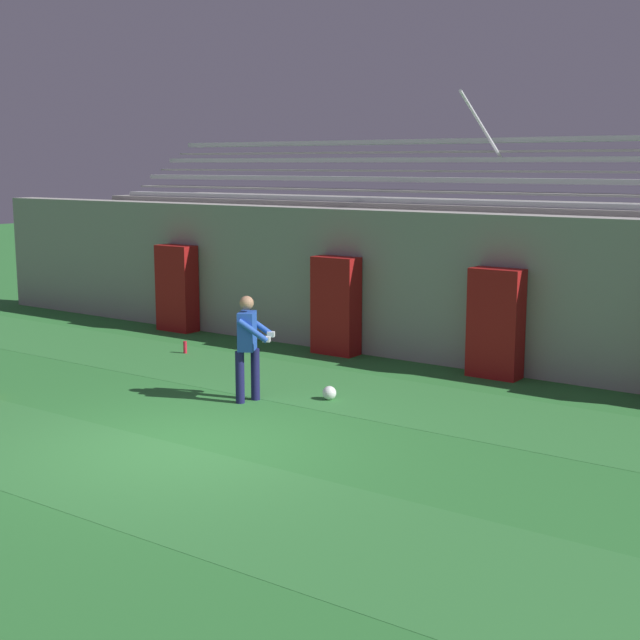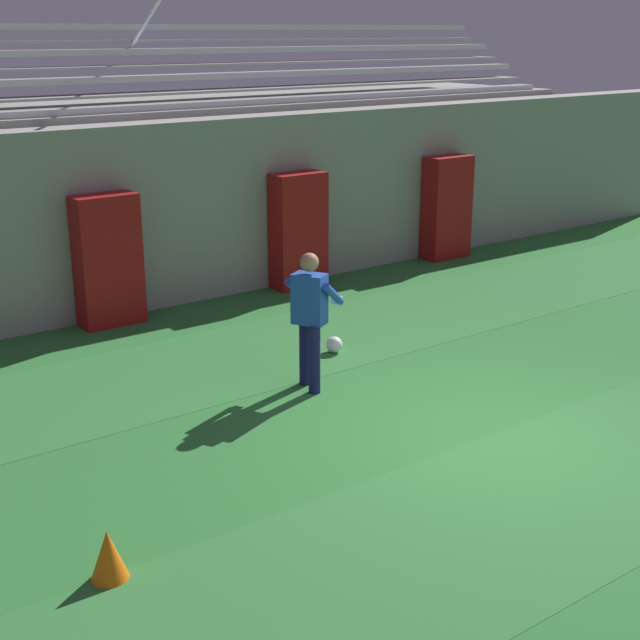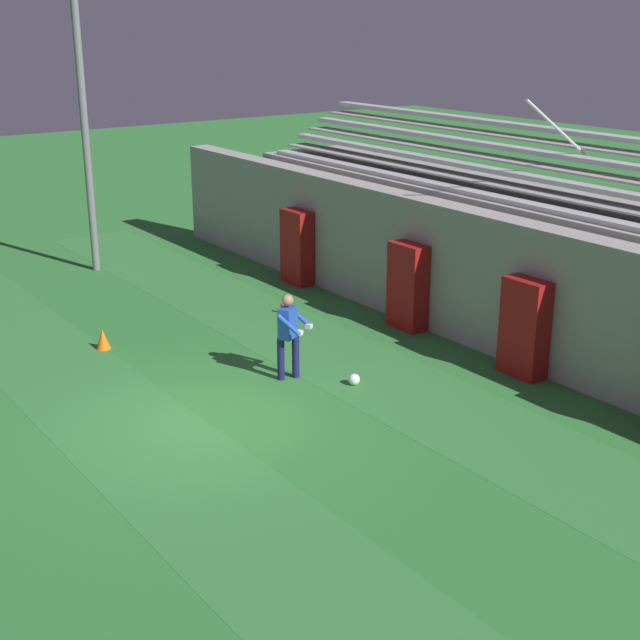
# 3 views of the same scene
# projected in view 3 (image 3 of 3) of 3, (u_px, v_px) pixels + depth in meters

# --- Properties ---
(ground_plane) EXTENTS (80.00, 80.00, 0.00)m
(ground_plane) POSITION_uv_depth(u_px,v_px,m) (206.00, 422.00, 15.12)
(ground_plane) COLOR #2D7533
(turf_stripe_mid) EXTENTS (28.00, 2.41, 0.01)m
(turf_stripe_mid) POSITION_uv_depth(u_px,v_px,m) (142.00, 441.00, 14.46)
(turf_stripe_mid) COLOR #337A38
(turf_stripe_mid) RESTS_ON ground
(turf_stripe_far) EXTENTS (28.00, 2.41, 0.01)m
(turf_stripe_far) POSITION_uv_depth(u_px,v_px,m) (372.00, 374.00, 17.12)
(turf_stripe_far) COLOR #337A38
(turf_stripe_far) RESTS_ON ground
(back_wall) EXTENTS (24.00, 0.60, 2.80)m
(back_wall) POSITION_uv_depth(u_px,v_px,m) (482.00, 280.00, 18.26)
(back_wall) COLOR #999691
(back_wall) RESTS_ON ground
(padding_pillar_gate_left) EXTENTS (0.92, 0.44, 1.90)m
(padding_pillar_gate_left) POSITION_uv_depth(u_px,v_px,m) (408.00, 286.00, 19.38)
(padding_pillar_gate_left) COLOR maroon
(padding_pillar_gate_left) RESTS_ON ground
(padding_pillar_gate_right) EXTENTS (0.92, 0.44, 1.90)m
(padding_pillar_gate_right) POSITION_uv_depth(u_px,v_px,m) (524.00, 328.00, 16.82)
(padding_pillar_gate_right) COLOR maroon
(padding_pillar_gate_right) RESTS_ON ground
(padding_pillar_far_left) EXTENTS (0.92, 0.44, 1.90)m
(padding_pillar_far_left) POSITION_uv_depth(u_px,v_px,m) (297.00, 247.00, 22.65)
(padding_pillar_far_left) COLOR maroon
(padding_pillar_far_left) RESTS_ON ground
(bleacher_stand) EXTENTS (18.00, 3.35, 5.03)m
(bleacher_stand) POSITION_uv_depth(u_px,v_px,m) (548.00, 261.00, 19.33)
(bleacher_stand) COLOR #999691
(bleacher_stand) RESTS_ON ground
(floodlight_pole) EXTENTS (0.90, 0.36, 9.58)m
(floodlight_pole) POSITION_uv_depth(u_px,v_px,m) (77.00, 42.00, 22.24)
(floodlight_pole) COLOR slate
(floodlight_pole) RESTS_ON ground
(goalkeeper) EXTENTS (0.69, 0.73, 1.67)m
(goalkeeper) POSITION_uv_depth(u_px,v_px,m) (289.00, 331.00, 16.64)
(goalkeeper) COLOR #19194C
(goalkeeper) RESTS_ON ground
(soccer_ball) EXTENTS (0.22, 0.22, 0.22)m
(soccer_ball) POSITION_uv_depth(u_px,v_px,m) (354.00, 379.00, 16.61)
(soccer_ball) COLOR white
(soccer_ball) RESTS_ON ground
(traffic_cone) EXTENTS (0.30, 0.30, 0.42)m
(traffic_cone) POSITION_uv_depth(u_px,v_px,m) (103.00, 339.00, 18.38)
(traffic_cone) COLOR orange
(traffic_cone) RESTS_ON ground
(water_bottle) EXTENTS (0.07, 0.07, 0.24)m
(water_bottle) POSITION_uv_depth(u_px,v_px,m) (282.00, 308.00, 20.59)
(water_bottle) COLOR red
(water_bottle) RESTS_ON ground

